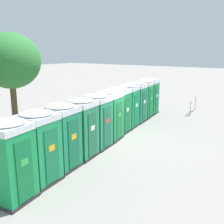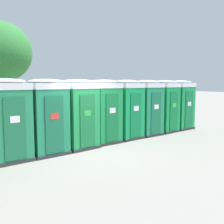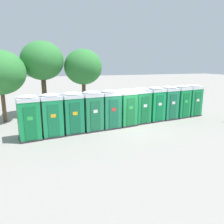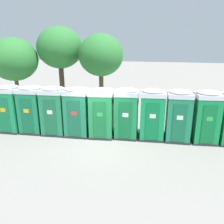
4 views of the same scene
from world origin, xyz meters
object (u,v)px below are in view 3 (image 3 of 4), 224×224
Objects in this scene: portapotty_5 at (126,107)px; portapotty_9 at (181,101)px; portapotty_4 at (110,109)px; street_tree_2 at (83,67)px; portapotty_0 at (29,117)px; street_tree_1 at (0,73)px; portapotty_8 at (168,102)px; portapotty_3 at (92,111)px; portapotty_10 at (192,100)px; portapotty_7 at (155,104)px; portapotty_2 at (72,113)px; street_tree_0 at (42,61)px; portapotty_6 at (141,105)px; portapotty_1 at (52,115)px.

portapotty_9 is (4.99, 0.77, 0.00)m from portapotty_5.
portapotty_4 is 6.02m from street_tree_2.
portapotty_0 is 7.97m from street_tree_2.
portapotty_8 is at bearing -14.75° from street_tree_1.
portapotty_3 is at bearing -173.30° from portapotty_4.
portapotty_7 is at bearing -172.64° from portapotty_10.
portapotty_8 and portapotty_9 have the same top height.
portapotty_8 is at bearing 8.96° from portapotty_5.
portapotty_7 is (3.74, 0.64, 0.00)m from portapotty_4.
portapotty_2 is 0.43× the size of street_tree_0.
portapotty_0 is 2.53m from portapotty_2.
portapotty_4 is at bearing -169.43° from portapotty_6.
portapotty_1 is 7.18m from street_tree_2.
portapotty_6 is 6.36m from street_tree_2.
portapotty_0 is at bearing -171.72° from portapotty_9.
portapotty_6 is 1.00× the size of portapotty_9.
street_tree_0 is (-2.62, 5.64, 3.09)m from portapotty_3.
portapotty_3 is 1.00× the size of portapotty_7.
street_tree_1 is at bearing 159.82° from portapotty_6.
portapotty_2 is at bearing 8.85° from portapotty_1.
portapotty_6 is 8.68m from street_tree_0.
portapotty_7 is 6.93m from street_tree_2.
street_tree_1 is at bearing 169.10° from portapotty_10.
street_tree_0 is 3.35m from street_tree_2.
portapotty_3 is at bearing -171.07° from portapotty_7.
portapotty_1 is 0.49× the size of street_tree_1.
portapotty_6 is at bearing 8.50° from portapotty_2.
street_tree_1 is (-11.79, 3.10, 2.29)m from portapotty_8.
portapotty_6 is 1.00× the size of portapotty_7.
portapotty_6 is (3.74, 0.61, 0.00)m from portapotty_3.
portapotty_8 is at bearing 6.98° from portapotty_6.
portapotty_0 and portapotty_10 have the same top height.
portapotty_2 is 1.00× the size of portapotty_8.
portapotty_3 is at bearing -35.98° from street_tree_1.
portapotty_5 is 6.11m from street_tree_2.
portapotty_2 is (1.25, 0.19, 0.00)m from portapotty_1.
portapotty_2 is 5.05m from portapotty_6.
portapotty_2 and portapotty_10 have the same top height.
portapotty_8 is at bearing -171.72° from portapotty_9.
street_tree_1 is at bearing -166.20° from street_tree_2.
portapotty_5 is (1.25, 0.18, 0.00)m from portapotty_4.
portapotty_9 is 8.54m from street_tree_2.
portapotty_8 is at bearing -39.82° from street_tree_2.
portapotty_7 is 1.00× the size of portapotty_9.
portapotty_9 is (2.51, 0.32, 0.00)m from portapotty_7.
portapotty_4 is (3.76, 0.48, -0.00)m from portapotty_1.
portapotty_0 is at bearing -68.58° from street_tree_1.
portapotty_6 is (7.49, 1.15, 0.00)m from portapotty_0.
portapotty_0 is 1.00× the size of portapotty_7.
portapotty_1 is at bearing -118.52° from street_tree_2.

